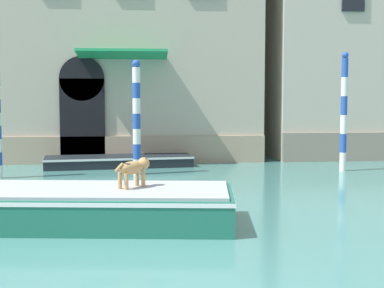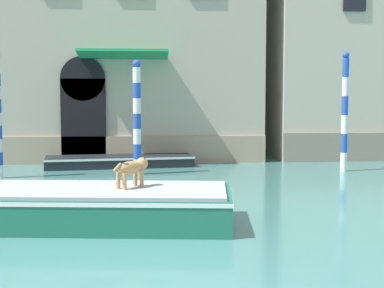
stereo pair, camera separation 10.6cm
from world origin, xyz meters
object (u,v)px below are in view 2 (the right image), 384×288
(boat_moored_near_palazzo, at_px, (120,161))
(mooring_pole_3, at_px, (345,111))
(boat_foreground, at_px, (67,205))
(dog_on_deck, at_px, (132,168))
(mooring_pole_0, at_px, (137,117))

(boat_moored_near_palazzo, xyz_separation_m, mooring_pole_3, (8.07, -1.88, 1.91))
(boat_foreground, xyz_separation_m, mooring_pole_3, (8.64, 7.52, 1.75))
(dog_on_deck, xyz_separation_m, mooring_pole_0, (-0.07, 7.32, 0.82))
(mooring_pole_0, bearing_deg, dog_on_deck, -89.47)
(boat_foreground, distance_m, boat_moored_near_palazzo, 9.42)
(boat_foreground, xyz_separation_m, boat_moored_near_palazzo, (0.57, 9.40, -0.17))
(dog_on_deck, height_order, mooring_pole_3, mooring_pole_3)
(boat_foreground, distance_m, mooring_pole_3, 11.59)
(boat_moored_near_palazzo, distance_m, mooring_pole_0, 2.84)
(mooring_pole_3, bearing_deg, mooring_pole_0, -178.13)
(boat_foreground, xyz_separation_m, mooring_pole_0, (1.29, 7.28, 1.58))
(boat_moored_near_palazzo, bearing_deg, boat_foreground, -100.88)
(dog_on_deck, distance_m, mooring_pole_3, 10.55)
(boat_moored_near_palazzo, relative_size, mooring_pole_3, 1.34)
(boat_foreground, bearing_deg, mooring_pole_3, 47.62)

